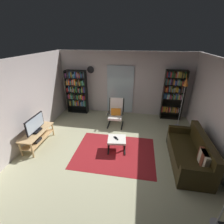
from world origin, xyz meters
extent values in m
plane|color=#B5B48E|center=(0.00, 0.00, 0.00)|extent=(7.02, 7.02, 0.00)
cube|color=beige|center=(0.00, 2.90, 1.30)|extent=(5.60, 0.06, 2.60)
cube|color=beige|center=(-2.70, 0.00, 1.30)|extent=(0.06, 6.00, 2.60)
cube|color=silver|center=(-0.16, 2.83, 1.05)|extent=(1.10, 0.01, 2.00)
cube|color=maroon|center=(0.05, 0.09, 0.00)|extent=(2.30, 1.76, 0.01)
cube|color=tan|center=(-2.35, 0.07, 0.47)|extent=(0.46, 1.24, 0.02)
cube|color=tan|center=(-2.35, 0.07, 0.22)|extent=(0.42, 1.18, 0.02)
cylinder|color=tan|center=(-2.16, -0.51, 0.23)|extent=(0.05, 0.05, 0.46)
cylinder|color=tan|center=(-2.16, 0.64, 0.23)|extent=(0.05, 0.05, 0.46)
cylinder|color=tan|center=(-2.53, -0.51, 0.23)|extent=(0.05, 0.05, 0.46)
cylinder|color=tan|center=(-2.53, 0.64, 0.23)|extent=(0.05, 0.05, 0.46)
cube|color=black|center=(-2.35, -0.08, 0.27)|extent=(0.28, 0.28, 0.07)
cube|color=black|center=(-2.35, 0.07, 0.51)|extent=(0.20, 0.32, 0.05)
cube|color=black|center=(-2.35, 0.07, 0.76)|extent=(0.04, 0.83, 0.45)
cube|color=silver|center=(-2.32, 0.07, 0.76)|extent=(0.01, 0.78, 0.40)
cube|color=black|center=(-2.42, 2.60, 0.92)|extent=(0.02, 0.30, 1.84)
cube|color=black|center=(-1.56, 2.60, 0.92)|extent=(0.02, 0.30, 1.84)
cube|color=black|center=(-1.99, 2.75, 0.92)|extent=(0.87, 0.02, 1.84)
cube|color=black|center=(-1.99, 2.60, 0.02)|extent=(0.84, 0.28, 0.02)
cube|color=black|center=(-1.99, 2.60, 0.31)|extent=(0.84, 0.28, 0.02)
cube|color=black|center=(-1.99, 2.60, 0.61)|extent=(0.84, 0.28, 0.02)
cube|color=black|center=(-1.99, 2.60, 0.92)|extent=(0.84, 0.28, 0.02)
cube|color=black|center=(-1.99, 2.60, 1.23)|extent=(0.84, 0.28, 0.02)
cube|color=black|center=(-1.99, 2.60, 1.54)|extent=(0.84, 0.28, 0.02)
cube|color=black|center=(-1.99, 2.60, 1.83)|extent=(0.84, 0.28, 0.02)
cube|color=#3B7C4F|center=(-2.38, 2.61, 0.43)|extent=(0.03, 0.13, 0.22)
cube|color=brown|center=(-2.34, 2.60, 0.43)|extent=(0.03, 0.20, 0.23)
cube|color=#A59529|center=(-2.30, 2.60, 0.42)|extent=(0.03, 0.23, 0.20)
cube|color=black|center=(-2.27, 2.59, 0.44)|extent=(0.02, 0.14, 0.25)
cube|color=#272C2F|center=(-2.23, 2.59, 0.43)|extent=(0.03, 0.14, 0.23)
cube|color=#428740|center=(-2.19, 2.60, 0.44)|extent=(0.02, 0.16, 0.25)
cube|color=teal|center=(-2.16, 2.62, 0.45)|extent=(0.04, 0.19, 0.27)
cube|color=#A3963E|center=(-2.11, 2.62, 0.42)|extent=(0.04, 0.15, 0.21)
cube|color=gold|center=(-2.07, 2.59, 0.43)|extent=(0.02, 0.15, 0.24)
cube|color=#3E56B1|center=(-2.04, 2.62, 0.39)|extent=(0.04, 0.19, 0.15)
cube|color=#CA3E29|center=(-1.99, 2.60, 0.43)|extent=(0.04, 0.14, 0.24)
cube|color=gold|center=(-1.94, 2.61, 0.44)|extent=(0.03, 0.12, 0.25)
cube|color=blue|center=(-1.90, 2.59, 0.43)|extent=(0.02, 0.12, 0.23)
cube|color=#271B33|center=(-1.87, 2.59, 0.40)|extent=(0.04, 0.24, 0.16)
cube|color=beige|center=(-1.83, 2.61, 0.40)|extent=(0.04, 0.19, 0.18)
cube|color=#356AAF|center=(-1.78, 2.59, 0.42)|extent=(0.04, 0.17, 0.21)
cube|color=teal|center=(-1.73, 2.61, 0.41)|extent=(0.03, 0.20, 0.19)
cube|color=beige|center=(-1.69, 2.62, 0.44)|extent=(0.02, 0.16, 0.25)
cube|color=teal|center=(-1.66, 2.61, 0.43)|extent=(0.03, 0.24, 0.24)
cube|color=#2C8948|center=(-1.63, 2.61, 0.44)|extent=(0.02, 0.22, 0.24)
cube|color=#893E82|center=(-2.37, 2.61, 0.71)|extent=(0.04, 0.16, 0.18)
cube|color=#C63930|center=(-2.32, 2.62, 0.74)|extent=(0.04, 0.23, 0.23)
cube|color=#5D949C|center=(-2.27, 2.59, 0.71)|extent=(0.03, 0.10, 0.16)
cube|color=#347A45|center=(-2.23, 2.60, 0.76)|extent=(0.04, 0.18, 0.27)
cube|color=teal|center=(-2.19, 2.58, 0.70)|extent=(0.03, 0.18, 0.16)
cube|color=orange|center=(-2.16, 2.62, 0.71)|extent=(0.03, 0.11, 0.18)
cube|color=#223026|center=(-2.12, 2.60, 0.72)|extent=(0.04, 0.13, 0.20)
cube|color=black|center=(-2.08, 2.61, 0.73)|extent=(0.03, 0.17, 0.22)
cube|color=black|center=(-2.03, 2.60, 0.72)|extent=(0.03, 0.19, 0.20)
cube|color=#368A3E|center=(-1.98, 2.62, 0.72)|extent=(0.03, 0.21, 0.19)
cube|color=#308454|center=(-1.94, 2.59, 0.70)|extent=(0.04, 0.19, 0.16)
cube|color=orange|center=(-1.89, 2.59, 0.70)|extent=(0.04, 0.10, 0.16)
cube|color=#2A6BB3|center=(-1.85, 2.62, 0.71)|extent=(0.04, 0.11, 0.17)
cube|color=gold|center=(-1.80, 2.59, 0.72)|extent=(0.04, 0.15, 0.20)
cube|color=orange|center=(-1.76, 2.59, 0.72)|extent=(0.02, 0.12, 0.19)
cube|color=red|center=(-1.72, 2.60, 0.71)|extent=(0.04, 0.23, 0.17)
cube|color=#913994|center=(-1.68, 2.59, 0.72)|extent=(0.02, 0.23, 0.20)
cube|color=red|center=(-1.64, 2.62, 0.70)|extent=(0.04, 0.17, 0.16)
cube|color=red|center=(-2.38, 2.60, 1.02)|extent=(0.03, 0.23, 0.19)
cube|color=orange|center=(-2.35, 2.62, 1.01)|extent=(0.02, 0.13, 0.17)
cube|color=#2B6BB7|center=(-2.30, 2.59, 1.06)|extent=(0.03, 0.14, 0.26)
cube|color=#2D1C2E|center=(-2.27, 2.59, 1.01)|extent=(0.02, 0.11, 0.16)
cube|color=#BDBAA1|center=(-2.23, 2.60, 1.04)|extent=(0.03, 0.14, 0.22)
cube|color=#348946|center=(-2.20, 2.59, 1.03)|extent=(0.03, 0.17, 0.19)
cube|color=#9B479A|center=(-2.17, 2.61, 1.01)|extent=(0.03, 0.20, 0.15)
cube|color=olive|center=(-2.13, 2.61, 1.06)|extent=(0.03, 0.19, 0.26)
cube|color=#2D54A3|center=(-2.09, 2.59, 1.03)|extent=(0.04, 0.13, 0.19)
cube|color=#A99A32|center=(-2.06, 2.58, 1.01)|extent=(0.02, 0.23, 0.15)
cube|color=#2E7A4A|center=(-2.02, 2.62, 1.05)|extent=(0.04, 0.11, 0.25)
cube|color=#3D8947|center=(-1.97, 2.60, 1.06)|extent=(0.03, 0.20, 0.25)
cube|color=#252327|center=(-1.92, 2.60, 1.05)|extent=(0.04, 0.13, 0.24)
cube|color=red|center=(-1.88, 2.59, 1.02)|extent=(0.04, 0.11, 0.18)
cube|color=#5A9F9C|center=(-1.85, 2.60, 1.01)|extent=(0.03, 0.20, 0.16)
cube|color=#171E33|center=(-1.81, 2.60, 1.02)|extent=(0.03, 0.24, 0.17)
cube|color=#3E8E42|center=(-1.76, 2.59, 1.01)|extent=(0.04, 0.13, 0.16)
cube|color=#A28A31|center=(-1.72, 2.60, 1.06)|extent=(0.03, 0.18, 0.25)
cube|color=purple|center=(-1.68, 2.60, 1.03)|extent=(0.03, 0.11, 0.20)
cube|color=#355AA8|center=(-1.63, 2.59, 1.06)|extent=(0.03, 0.12, 0.26)
cube|color=orange|center=(-2.38, 2.59, 1.32)|extent=(0.03, 0.17, 0.16)
cube|color=beige|center=(-2.34, 2.60, 1.36)|extent=(0.03, 0.20, 0.24)
cube|color=orange|center=(-2.29, 2.60, 1.32)|extent=(0.04, 0.16, 0.16)
cube|color=red|center=(-2.25, 2.62, 1.36)|extent=(0.03, 0.23, 0.25)
cube|color=#3F5BAA|center=(-2.22, 2.60, 1.34)|extent=(0.02, 0.14, 0.21)
cube|color=#2D7B50|center=(-2.18, 2.59, 1.32)|extent=(0.04, 0.12, 0.17)
cube|color=red|center=(-2.13, 2.62, 1.35)|extent=(0.03, 0.23, 0.22)
cube|color=beige|center=(-2.10, 2.61, 1.35)|extent=(0.04, 0.18, 0.23)
cube|color=red|center=(-2.05, 2.61, 1.37)|extent=(0.03, 0.14, 0.26)
cube|color=orange|center=(-2.01, 2.61, 1.37)|extent=(0.03, 0.21, 0.26)
cube|color=#9C9532|center=(-1.97, 2.59, 1.33)|extent=(0.03, 0.22, 0.18)
cube|color=#5E9091|center=(-1.94, 2.62, 1.32)|extent=(0.03, 0.24, 0.17)
cube|color=brown|center=(-1.89, 2.61, 1.32)|extent=(0.03, 0.20, 0.16)
cube|color=brown|center=(-1.85, 2.62, 1.36)|extent=(0.04, 0.17, 0.25)
cube|color=gold|center=(-1.81, 2.62, 1.32)|extent=(0.04, 0.23, 0.16)
cube|color=#427B47|center=(-1.76, 2.60, 1.33)|extent=(0.04, 0.10, 0.19)
cube|color=#3E8B47|center=(-1.71, 2.60, 1.33)|extent=(0.03, 0.11, 0.18)
cube|color=teal|center=(-1.67, 2.61, 1.35)|extent=(0.03, 0.19, 0.22)
cube|color=#3E8D40|center=(-1.63, 2.61, 1.31)|extent=(0.03, 0.14, 0.15)
cube|color=#963F8B|center=(-2.38, 2.60, 1.63)|extent=(0.03, 0.20, 0.18)
cube|color=#201E2C|center=(-2.34, 2.62, 1.64)|extent=(0.02, 0.23, 0.20)
cube|color=#2C1C28|center=(-2.31, 2.60, 1.68)|extent=(0.02, 0.18, 0.26)
cube|color=#2C2821|center=(-2.27, 2.59, 1.67)|extent=(0.03, 0.20, 0.24)
cube|color=#418F40|center=(-2.23, 2.59, 1.63)|extent=(0.02, 0.12, 0.18)
cube|color=#2E62B4|center=(-2.20, 2.59, 1.67)|extent=(0.02, 0.21, 0.24)
cube|color=gold|center=(-2.16, 2.61, 1.65)|extent=(0.04, 0.11, 0.22)
cube|color=brown|center=(-2.12, 2.61, 1.67)|extent=(0.02, 0.17, 0.26)
cube|color=#1C272B|center=(-2.09, 2.61, 1.68)|extent=(0.02, 0.21, 0.26)
cube|color=#5989A0|center=(-2.05, 2.60, 1.62)|extent=(0.03, 0.20, 0.15)
cube|color=teal|center=(-2.02, 2.61, 1.63)|extent=(0.03, 0.21, 0.18)
cube|color=blue|center=(-1.99, 2.61, 1.68)|extent=(0.04, 0.14, 0.27)
cube|color=#241E30|center=(-1.94, 2.61, 1.66)|extent=(0.04, 0.13, 0.24)
cube|color=#903E95|center=(-1.90, 2.61, 1.66)|extent=(0.03, 0.13, 0.24)
cube|color=#A98E34|center=(-1.87, 2.60, 1.67)|extent=(0.02, 0.16, 0.25)
cube|color=#3056A5|center=(-1.83, 2.60, 1.64)|extent=(0.04, 0.12, 0.18)
cube|color=red|center=(-1.79, 2.59, 1.65)|extent=(0.03, 0.18, 0.21)
cube|color=teal|center=(-1.76, 2.59, 1.67)|extent=(0.03, 0.12, 0.24)
cube|color=#3A6DB6|center=(-1.72, 2.62, 1.63)|extent=(0.04, 0.12, 0.17)
cube|color=#2C2535|center=(-1.67, 2.62, 1.63)|extent=(0.04, 0.14, 0.18)
cube|color=#5A8D96|center=(-1.63, 2.62, 1.67)|extent=(0.02, 0.13, 0.24)
cube|color=black|center=(1.58, 2.66, 0.99)|extent=(0.02, 0.30, 1.97)
cube|color=black|center=(2.36, 2.66, 0.99)|extent=(0.02, 0.30, 1.97)
cube|color=black|center=(1.97, 2.80, 0.99)|extent=(0.80, 0.02, 1.97)
cube|color=black|center=(1.97, 2.66, 0.02)|extent=(0.77, 0.28, 0.02)
cube|color=black|center=(1.97, 2.66, 0.28)|extent=(0.77, 0.28, 0.02)
cube|color=black|center=(1.97, 2.66, 0.56)|extent=(0.77, 0.28, 0.02)
cube|color=black|center=(1.97, 2.66, 0.85)|extent=(0.77, 0.28, 0.02)
cube|color=black|center=(1.97, 2.66, 1.13)|extent=(0.77, 0.28, 0.02)
cube|color=black|center=(1.97, 2.66, 1.41)|extent=(0.77, 0.28, 0.02)
cube|color=black|center=(1.97, 2.66, 1.69)|extent=(0.77, 0.28, 0.02)
cube|color=black|center=(1.97, 2.66, 1.96)|extent=(0.77, 0.28, 0.02)
cube|color=red|center=(1.62, 2.64, 0.41)|extent=(0.03, 0.20, 0.25)
cube|color=#A09928|center=(1.66, 2.68, 0.41)|extent=(0.03, 0.21, 0.23)
cube|color=gold|center=(1.70, 2.65, 0.40)|extent=(0.03, 0.12, 0.21)
cube|color=gold|center=(1.74, 2.67, 0.41)|extent=(0.04, 0.16, 0.23)
cube|color=#C53B2E|center=(1.78, 2.65, 0.37)|extent=(0.03, 0.21, 0.16)
cube|color=orange|center=(1.82, 2.64, 0.40)|extent=(0.04, 0.18, 0.22)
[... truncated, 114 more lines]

